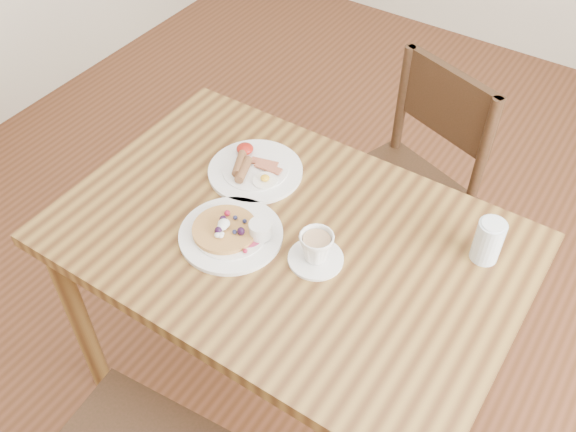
% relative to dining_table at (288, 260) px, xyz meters
% --- Properties ---
extents(ground, '(5.00, 5.00, 0.00)m').
position_rel_dining_table_xyz_m(ground, '(0.00, 0.00, -0.65)').
color(ground, '#502C17').
rests_on(ground, ground).
extents(dining_table, '(1.20, 0.80, 0.75)m').
position_rel_dining_table_xyz_m(dining_table, '(0.00, 0.00, 0.00)').
color(dining_table, brown).
rests_on(dining_table, ground).
extents(chair_far, '(0.53, 0.53, 0.88)m').
position_rel_dining_table_xyz_m(chair_far, '(0.07, 0.63, -0.16)').
color(chair_far, '#3B2115').
rests_on(chair_far, ground).
extents(pancake_plate, '(0.27, 0.27, 0.06)m').
position_rel_dining_table_xyz_m(pancake_plate, '(-0.12, -0.08, 0.11)').
color(pancake_plate, white).
rests_on(pancake_plate, dining_table).
extents(breakfast_plate, '(0.27, 0.27, 0.04)m').
position_rel_dining_table_xyz_m(breakfast_plate, '(-0.22, 0.15, 0.11)').
color(breakfast_plate, white).
rests_on(breakfast_plate, dining_table).
extents(teacup_saucer, '(0.14, 0.14, 0.09)m').
position_rel_dining_table_xyz_m(teacup_saucer, '(0.10, -0.03, 0.14)').
color(teacup_saucer, white).
rests_on(teacup_saucer, dining_table).
extents(water_glass, '(0.07, 0.07, 0.12)m').
position_rel_dining_table_xyz_m(water_glass, '(0.45, 0.21, 0.16)').
color(water_glass, silver).
rests_on(water_glass, dining_table).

